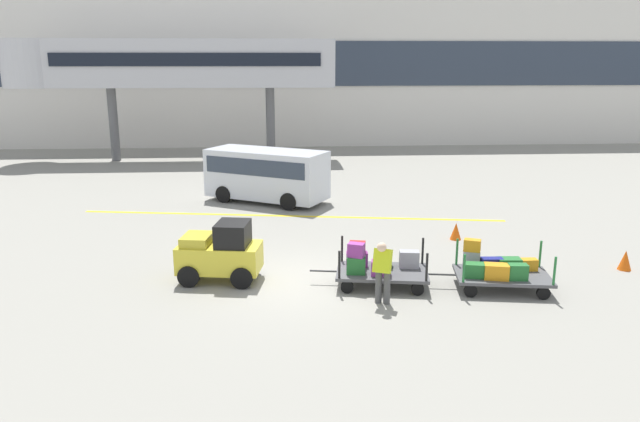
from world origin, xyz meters
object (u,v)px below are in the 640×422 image
Objects in this scene: baggage_cart_middle at (498,270)px; safety_cone_far at (456,231)px; baggage_cart_lead at (378,265)px; safety_cone_near at (625,260)px; baggage_tug at (221,253)px; shuttle_van at (267,172)px; baggage_handler at (383,269)px.

safety_cone_far is (0.18, 4.28, -0.22)m from baggage_cart_middle.
baggage_cart_lead is 5.59× the size of safety_cone_near.
baggage_tug is 4.05m from baggage_cart_lead.
shuttle_van reaches higher than baggage_cart_middle.
shuttle_van is 8.44m from safety_cone_far.
baggage_cart_middle reaches higher than safety_cone_far.
safety_cone_near is 1.00× the size of safety_cone_far.
baggage_tug is 7.85m from safety_cone_far.
safety_cone_far is at bearing 87.55° from baggage_cart_middle.
baggage_cart_middle is 11.66m from shuttle_van.
baggage_cart_lead is 3.00m from baggage_cart_middle.
shuttle_van is at bearing 107.40° from baggage_cart_lead.
baggage_tug is 0.44× the size of shuttle_van.
baggage_handler reaches higher than baggage_cart_lead.
baggage_cart_middle is 5.59× the size of safety_cone_far.
baggage_tug is at bearing 154.79° from baggage_handler.
safety_cone_near is 4.94m from safety_cone_far.
safety_cone_far is (-3.82, 3.12, 0.00)m from safety_cone_near.
shuttle_van reaches higher than safety_cone_far.
baggage_cart_lead is 7.00m from safety_cone_near.
shuttle_van reaches higher than baggage_tug.
baggage_cart_lead is (4.00, -0.59, -0.23)m from baggage_tug.
baggage_handler reaches higher than baggage_cart_middle.
baggage_tug is 0.73× the size of baggage_cart_lead.
baggage_cart_middle reaches higher than safety_cone_near.
baggage_cart_middle is (2.96, -0.47, -0.02)m from baggage_cart_lead.
baggage_cart_middle is 4.17m from safety_cone_near.
baggage_tug is 10.98m from safety_cone_near.
safety_cone_near is (10.97, 0.09, -0.48)m from baggage_tug.
safety_cone_far is at bearing 140.72° from safety_cone_near.
safety_cone_near and safety_cone_far have the same top height.
safety_cone_near is at bearing 15.34° from baggage_handler.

